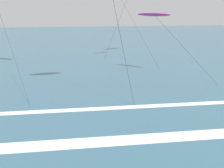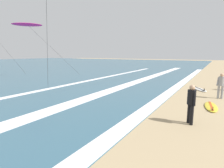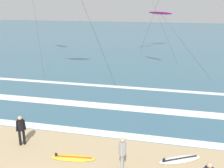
# 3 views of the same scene
# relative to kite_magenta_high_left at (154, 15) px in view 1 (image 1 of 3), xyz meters

# --- Properties ---
(ocean_surface) EXTENTS (140.00, 90.00, 0.01)m
(ocean_surface) POSITION_rel_kite_magenta_high_left_xyz_m (-3.34, 28.65, -5.98)
(ocean_surface) COLOR #386075
(ocean_surface) RESTS_ON ground
(wave_foam_mid_break) EXTENTS (53.94, 1.09, 0.01)m
(wave_foam_mid_break) POSITION_rel_kite_magenta_high_left_xyz_m (-2.96, -11.90, -5.97)
(wave_foam_mid_break) COLOR white
(wave_foam_mid_break) RESTS_ON ocean_surface
(wave_foam_outer_break) EXTENTS (41.83, 0.62, 0.01)m
(wave_foam_outer_break) POSITION_rel_kite_magenta_high_left_xyz_m (-1.61, -7.28, -5.97)
(wave_foam_outer_break) COLOR white
(wave_foam_outer_break) RESTS_ON ocean_surface
(kite_magenta_high_left) EXTENTS (6.79, 4.22, 6.23)m
(kite_magenta_high_left) POSITION_rel_kite_magenta_high_left_xyz_m (0.00, 0.00, 0.00)
(kite_magenta_high_left) COLOR #CC2384
(kite_magenta_high_left) RESTS_ON ground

